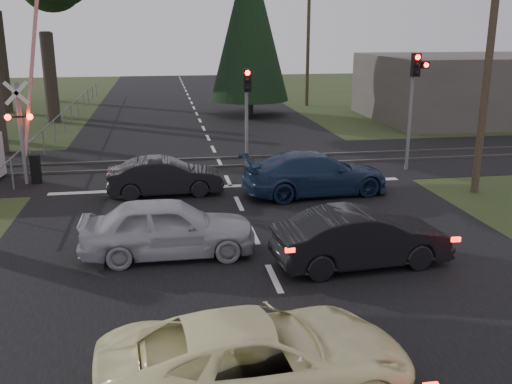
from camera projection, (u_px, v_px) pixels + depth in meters
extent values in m
plane|color=#2D3E1C|center=(274.00, 279.00, 13.32)|extent=(120.00, 120.00, 0.00)
cube|color=black|center=(225.00, 174.00, 22.80)|extent=(14.00, 100.00, 0.01)
cube|color=black|center=(220.00, 163.00, 24.69)|extent=(120.00, 8.00, 0.01)
cube|color=silver|center=(231.00, 186.00, 21.09)|extent=(13.00, 0.35, 0.00)
cube|color=#59544C|center=(222.00, 166.00, 23.92)|extent=(120.00, 0.12, 0.10)
cube|color=#59544C|center=(218.00, 158.00, 25.44)|extent=(120.00, 0.12, 0.10)
cylinder|color=slate|center=(22.00, 134.00, 20.89)|extent=(0.18, 0.18, 3.80)
cube|color=white|center=(16.00, 93.00, 20.38)|extent=(0.88, 0.03, 0.88)
cube|color=white|center=(16.00, 93.00, 20.38)|extent=(0.88, 0.03, 0.88)
cube|color=black|center=(19.00, 117.00, 20.63)|extent=(0.90, 0.06, 0.06)
sphere|color=#FF0C07|center=(8.00, 117.00, 20.50)|extent=(0.22, 0.22, 0.22)
sphere|color=#FF0C07|center=(30.00, 117.00, 20.63)|extent=(0.22, 0.22, 0.22)
cube|color=black|center=(36.00, 169.00, 21.32)|extent=(0.35, 0.25, 1.10)
cube|color=red|center=(31.00, 76.00, 20.39)|extent=(1.16, 0.10, 5.93)
cylinder|color=slate|center=(409.00, 124.00, 23.09)|extent=(0.14, 0.14, 3.80)
cube|color=black|center=(416.00, 65.00, 22.27)|extent=(0.32, 0.24, 0.90)
sphere|color=#FF0C07|center=(418.00, 57.00, 22.06)|extent=(0.20, 0.20, 0.20)
sphere|color=black|center=(417.00, 65.00, 22.14)|extent=(0.18, 0.18, 0.18)
sphere|color=black|center=(417.00, 73.00, 22.23)|extent=(0.18, 0.18, 0.18)
cube|color=black|center=(425.00, 65.00, 22.33)|extent=(0.28, 0.22, 0.28)
sphere|color=#FF0C07|center=(426.00, 65.00, 22.21)|extent=(0.18, 0.18, 0.18)
cylinder|color=slate|center=(247.00, 131.00, 23.27)|extent=(0.14, 0.14, 3.20)
cube|color=black|center=(247.00, 80.00, 22.53)|extent=(0.32, 0.24, 0.90)
sphere|color=#FF0C07|center=(248.00, 73.00, 22.33)|extent=(0.20, 0.20, 0.20)
sphere|color=black|center=(248.00, 81.00, 22.41)|extent=(0.18, 0.18, 0.18)
sphere|color=black|center=(248.00, 88.00, 22.49)|extent=(0.18, 0.18, 0.18)
cylinder|color=#4C3D2D|center=(488.00, 63.00, 19.12)|extent=(0.26, 0.26, 9.00)
cylinder|color=#4C3D2D|center=(308.00, 44.00, 41.86)|extent=(0.26, 0.26, 9.00)
cylinder|color=#4C3D2D|center=(253.00, 38.00, 65.55)|extent=(0.26, 0.26, 9.00)
cube|color=#4C3D2D|center=(253.00, 3.00, 64.47)|extent=(1.80, 0.12, 0.12)
cube|color=#4C3D2D|center=(253.00, 9.00, 64.66)|extent=(1.40, 0.10, 0.10)
cylinder|color=#473D33|center=(50.00, 78.00, 34.83)|extent=(0.80, 0.80, 5.40)
cylinder|color=#473D33|center=(1.00, 63.00, 38.74)|extent=(0.89, 0.89, 6.75)
cylinder|color=#473D33|center=(48.00, 67.00, 44.93)|extent=(0.80, 0.80, 5.40)
cylinder|color=#473D33|center=(249.00, 100.00, 38.24)|extent=(0.50, 0.50, 2.00)
cone|color=black|center=(249.00, 22.00, 36.85)|extent=(5.20, 5.20, 10.00)
cube|color=#59514C|center=(482.00, 87.00, 36.48)|extent=(14.00, 10.00, 4.00)
imported|color=#FFF9B6|center=(258.00, 359.00, 8.87)|extent=(5.11, 2.68, 1.37)
imported|color=black|center=(361.00, 238.00, 13.89)|extent=(4.43, 1.89, 1.42)
imported|color=#A9ABB1|center=(168.00, 227.00, 14.50)|extent=(4.44, 1.82, 1.51)
imported|color=#172946|center=(315.00, 174.00, 19.91)|extent=(5.32, 2.60, 1.49)
imported|color=black|center=(165.00, 177.00, 19.85)|extent=(3.99, 1.51, 1.30)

